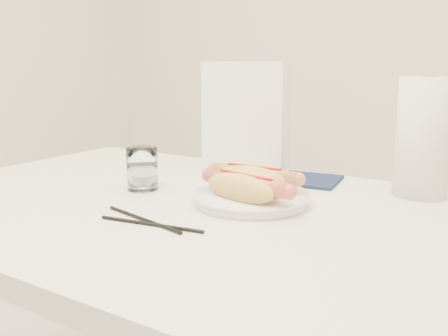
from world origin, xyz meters
The scene contains 10 objects.
table centered at (0.00, 0.00, 0.69)m, with size 1.20×0.80×0.75m.
plate centered at (0.13, 0.06, 0.76)m, with size 0.22×0.22×0.02m, color white.
hotdog_left centered at (0.11, 0.10, 0.79)m, with size 0.19×0.08×0.05m.
hotdog_right centered at (0.14, 0.02, 0.79)m, with size 0.20×0.10×0.05m.
water_glass centered at (-0.13, 0.03, 0.80)m, with size 0.07×0.07×0.09m, color silver.
chopstick_near centered at (0.05, -0.15, 0.75)m, with size 0.01×0.01×0.20m, color black.
chopstick_far centered at (0.02, -0.13, 0.75)m, with size 0.01×0.01×0.20m, color black.
napkin_box centered at (-0.04, 0.34, 0.89)m, with size 0.21×0.11×0.27m, color white.
navy_napkin centered at (0.15, 0.30, 0.75)m, with size 0.14×0.14×0.01m, color #131B3B.
paper_towel_roll centered at (0.39, 0.30, 0.87)m, with size 0.11×0.11×0.24m, color white.
Camera 1 is at (0.58, -0.76, 1.02)m, focal length 39.49 mm.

